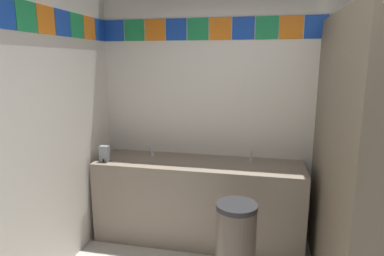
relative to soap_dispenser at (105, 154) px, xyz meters
name	(u,v)px	position (x,y,z in m)	size (l,w,h in m)	color
wall_back	(287,103)	(1.75, 0.49, 0.50)	(3.83, 0.09, 2.79)	silver
vanity_counter	(198,200)	(0.92, 0.17, -0.48)	(2.05, 0.57, 0.82)	gray
faucet_left	(152,152)	(0.41, 0.26, -0.03)	(0.04, 0.10, 0.14)	silver
faucet_right	(251,158)	(1.43, 0.26, -0.03)	(0.04, 0.10, 0.14)	silver
soap_dispenser	(105,154)	(0.00, 0.00, 0.00)	(0.09, 0.09, 0.16)	gray
stall_divider	(363,169)	(2.21, -0.56, 0.18)	(0.92, 1.50, 2.17)	#726651
toilet	(370,233)	(2.51, 0.04, -0.60)	(0.39, 0.49, 0.74)	white
trash_bin	(236,248)	(1.36, -0.56, -0.53)	(0.32, 0.32, 0.74)	brown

